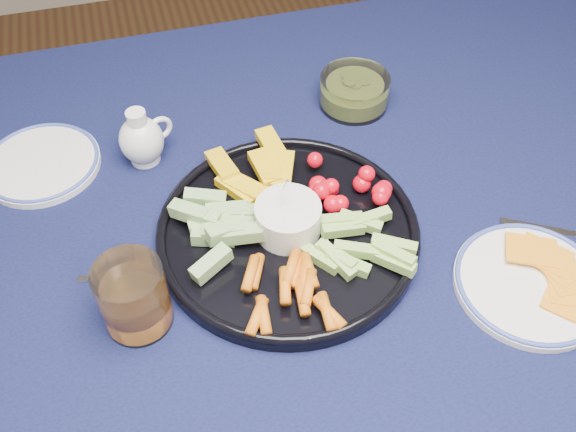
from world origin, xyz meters
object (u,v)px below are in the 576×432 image
object	(u,v)px
crudite_platter	(286,229)
creamer_pitcher	(142,139)
cheese_plate	(531,282)
juice_tumbler	(134,300)
side_plate_extra	(41,163)
pickle_bowl	(354,92)
dining_table	(286,268)

from	to	relation	value
crudite_platter	creamer_pitcher	xyz separation A→B (m)	(-0.16, 0.21, 0.02)
cheese_plate	juice_tumbler	world-z (taller)	juice_tumbler
crudite_platter	side_plate_extra	world-z (taller)	crudite_platter
crudite_platter	pickle_bowl	bearing A→B (deg)	53.29
creamer_pitcher	side_plate_extra	bearing A→B (deg)	170.70
dining_table	side_plate_extra	distance (m)	0.40
dining_table	creamer_pitcher	world-z (taller)	creamer_pitcher
creamer_pitcher	juice_tumbler	distance (m)	0.29
cheese_plate	juice_tumbler	size ratio (longest dim) A/B	1.98
crudite_platter	juice_tumbler	bearing A→B (deg)	-160.15
crudite_platter	pickle_bowl	world-z (taller)	crudite_platter
crudite_platter	dining_table	bearing A→B (deg)	75.37
creamer_pitcher	cheese_plate	size ratio (longest dim) A/B	0.47
creamer_pitcher	pickle_bowl	bearing A→B (deg)	6.33
cheese_plate	pickle_bowl	bearing A→B (deg)	103.19
dining_table	crudite_platter	distance (m)	0.11
juice_tumbler	creamer_pitcher	bearing A→B (deg)	81.17
cheese_plate	dining_table	bearing A→B (deg)	147.76
crudite_platter	side_plate_extra	xyz separation A→B (m)	(-0.32, 0.23, -0.01)
dining_table	cheese_plate	world-z (taller)	cheese_plate
creamer_pitcher	juice_tumbler	size ratio (longest dim) A/B	0.94
dining_table	juice_tumbler	xyz separation A→B (m)	(-0.21, -0.09, 0.13)
dining_table	juice_tumbler	bearing A→B (deg)	-157.36
dining_table	crudite_platter	size ratio (longest dim) A/B	4.67
cheese_plate	side_plate_extra	size ratio (longest dim) A/B	1.12
pickle_bowl	cheese_plate	xyz separation A→B (m)	(0.10, -0.41, -0.01)
dining_table	cheese_plate	xyz separation A→B (m)	(0.28, -0.17, 0.10)
creamer_pitcher	side_plate_extra	world-z (taller)	creamer_pitcher
cheese_plate	side_plate_extra	bearing A→B (deg)	146.55
dining_table	cheese_plate	bearing A→B (deg)	-32.24
pickle_bowl	side_plate_extra	world-z (taller)	pickle_bowl
cheese_plate	side_plate_extra	world-z (taller)	cheese_plate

